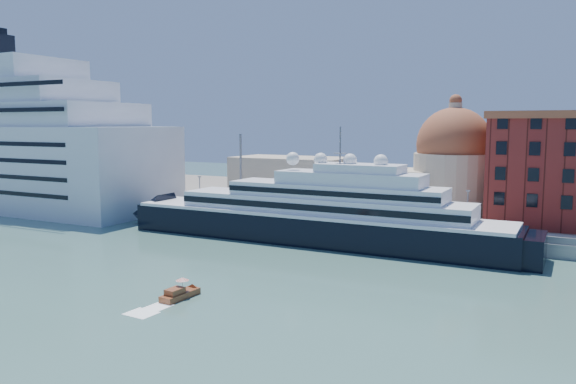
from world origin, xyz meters
The scene contains 9 objects.
ground centered at (0.00, 0.00, 0.00)m, with size 400.00×400.00×0.00m, color #3C695E.
quay centered at (0.00, 34.00, 1.25)m, with size 180.00×10.00×2.50m, color gray.
land centered at (0.00, 75.00, 1.00)m, with size 260.00×72.00×2.00m, color slate.
quay_fence centered at (0.00, 29.50, 3.10)m, with size 180.00×0.10×1.20m, color slate.
superyacht centered at (-0.19, 23.00, 4.48)m, with size 86.89×12.05×25.97m.
service_barge centered at (-54.74, 21.93, 0.82)m, with size 13.34×7.83×2.85m.
water_taxi centered at (2.19, -17.48, 0.68)m, with size 2.35×6.05×2.82m.
church centered at (6.39, 57.72, 10.91)m, with size 66.00×18.00×25.50m.
lamp_posts centered at (-12.67, 32.27, 9.84)m, with size 120.80×2.40×18.00m.
Camera 1 is at (47.52, -74.02, 22.65)m, focal length 35.00 mm.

